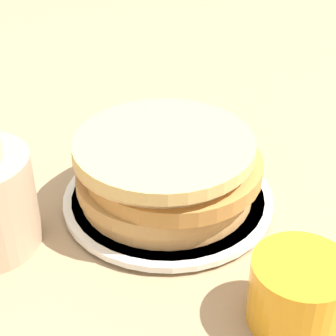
# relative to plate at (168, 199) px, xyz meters

# --- Properties ---
(ground_plane) EXTENTS (4.00, 4.00, 0.00)m
(ground_plane) POSITION_rel_plate_xyz_m (-0.02, -0.03, -0.01)
(ground_plane) COLOR #9E7F5B
(plate) EXTENTS (0.23, 0.23, 0.01)m
(plate) POSITION_rel_plate_xyz_m (0.00, 0.00, 0.00)
(plate) COLOR silver
(plate) RESTS_ON ground_plane
(pancake_stack) EXTENTS (0.20, 0.19, 0.07)m
(pancake_stack) POSITION_rel_plate_xyz_m (0.00, 0.00, 0.04)
(pancake_stack) COLOR tan
(pancake_stack) RESTS_ON plate
(juice_glass) EXTENTS (0.08, 0.08, 0.06)m
(juice_glass) POSITION_rel_plate_xyz_m (-0.10, 0.17, 0.02)
(juice_glass) COLOR orange
(juice_glass) RESTS_ON ground_plane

